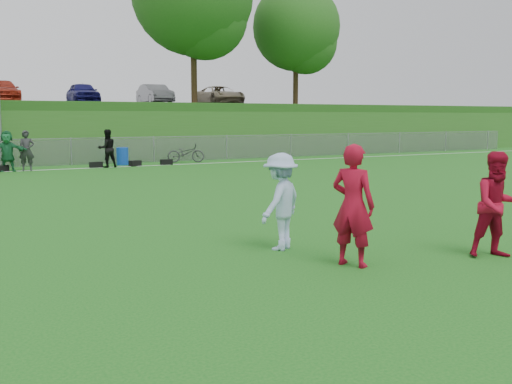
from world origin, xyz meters
TOP-DOWN VIEW (x-y plane):
  - ground at (0.00, 0.00)m, footprint 120.00×120.00m
  - sideline_far at (0.00, 18.00)m, footprint 60.00×0.10m
  - fence at (0.00, 20.00)m, footprint 58.00×0.06m
  - berm at (0.00, 31.00)m, footprint 120.00×18.00m
  - parking_lot at (0.00, 33.00)m, footprint 120.00×12.00m
  - tree_green_far at (16.16, 25.92)m, footprint 5.88×5.88m
  - car_row at (-1.17, 32.00)m, footprint 32.04×5.18m
  - spectator_row at (-2.74, 18.00)m, footprint 8.73×0.83m
  - gear_bags at (1.01, 18.10)m, footprint 7.72×0.55m
  - player_red_left at (0.45, -0.76)m, footprint 0.71×0.81m
  - player_red_center at (2.83, -1.43)m, footprint 1.01×0.91m
  - player_blue at (0.04, 0.68)m, footprint 1.23×1.08m
  - recycling_bin at (2.14, 19.00)m, footprint 0.73×0.73m
  - bicycle at (5.32, 19.00)m, footprint 1.91×1.10m

SIDE VIEW (x-z plane):
  - ground at x=0.00m, z-range 0.00..0.00m
  - sideline_far at x=0.00m, z-range 0.00..0.01m
  - gear_bags at x=1.01m, z-range 0.00..0.26m
  - recycling_bin at x=2.14m, z-range 0.00..0.82m
  - bicycle at x=5.32m, z-range 0.00..0.95m
  - fence at x=0.00m, z-range 0.00..1.30m
  - player_blue at x=0.04m, z-range 0.00..1.65m
  - spectator_row at x=-2.74m, z-range 0.00..1.69m
  - player_red_center at x=2.83m, z-range 0.00..1.71m
  - player_red_left at x=0.45m, z-range 0.00..1.86m
  - berm at x=0.00m, z-range 0.00..3.00m
  - parking_lot at x=0.00m, z-range 3.00..3.10m
  - car_row at x=-1.17m, z-range 3.10..4.54m
  - tree_green_far at x=16.16m, z-range 3.87..12.06m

